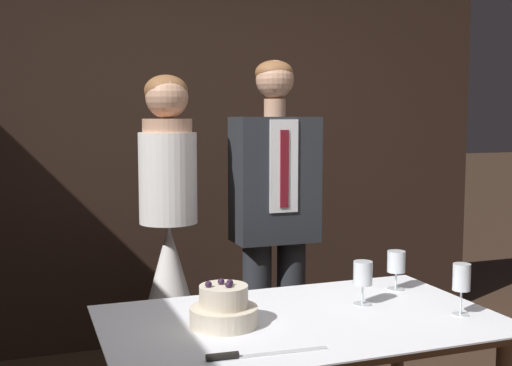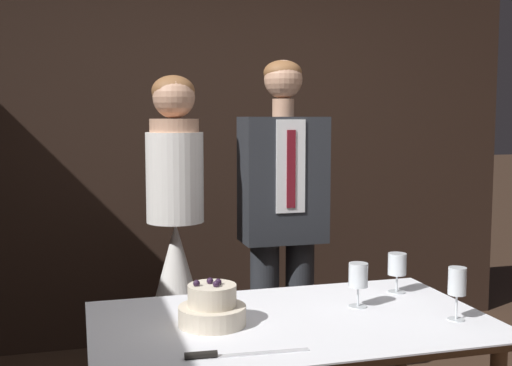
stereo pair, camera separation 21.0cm
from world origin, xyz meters
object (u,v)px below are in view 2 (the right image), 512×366
object	(u,v)px
cake_knife	(223,354)
wine_glass_middle	(457,283)
wine_glass_near	(358,276)
bride	(176,293)
groom	(283,216)
wine_glass_far	(397,265)
tiered_cake	(212,308)
cake_table	(292,342)

from	to	relation	value
cake_knife	wine_glass_middle	bearing A→B (deg)	11.21
wine_glass_near	bride	distance (m)	1.08
wine_glass_middle	wine_glass_near	bearing A→B (deg)	138.50
bride	groom	size ratio (longest dim) A/B	0.95
cake_knife	bride	world-z (taller)	bride
wine_glass_far	bride	world-z (taller)	bride
wine_glass_near	wine_glass_far	bearing A→B (deg)	30.85
wine_glass_middle	groom	xyz separation A→B (m)	(-0.29, 1.13, 0.09)
tiered_cake	groom	xyz separation A→B (m)	(0.57, 0.94, 0.16)
cake_knife	groom	world-z (taller)	groom
wine_glass_far	groom	world-z (taller)	groom
tiered_cake	wine_glass_middle	size ratio (longest dim) A/B	1.24
wine_glass_middle	bride	xyz separation A→B (m)	(-0.84, 1.13, -0.28)
tiered_cake	wine_glass_middle	world-z (taller)	wine_glass_middle
cake_table	wine_glass_middle	xyz separation A→B (m)	(0.57, -0.17, 0.22)
wine_glass_near	wine_glass_middle	distance (m)	0.37
groom	cake_table	bearing A→B (deg)	-106.06
tiered_cake	bride	bearing A→B (deg)	89.22
wine_glass_near	bride	size ratio (longest dim) A/B	0.10
tiered_cake	groom	bearing A→B (deg)	59.05
bride	wine_glass_far	bearing A→B (deg)	-42.33
wine_glass_middle	wine_glass_far	distance (m)	0.39
bride	groom	xyz separation A→B (m)	(0.55, -0.00, 0.36)
wine_glass_middle	groom	size ratio (longest dim) A/B	0.11
tiered_cake	cake_knife	bearing A→B (deg)	-95.67
cake_knife	wine_glass_near	xyz separation A→B (m)	(0.61, 0.36, 0.11)
bride	groom	bearing A→B (deg)	-0.07
cake_table	cake_knife	world-z (taller)	cake_knife
wine_glass_near	tiered_cake	bearing A→B (deg)	-174.17
wine_glass_middle	groom	bearing A→B (deg)	104.52
tiered_cake	wine_glass_near	distance (m)	0.59
groom	wine_glass_far	bearing A→B (deg)	-70.65
wine_glass_middle	groom	world-z (taller)	groom
wine_glass_near	groom	distance (m)	0.89
cake_table	wine_glass_far	distance (m)	0.61
tiered_cake	wine_glass_middle	bearing A→B (deg)	-12.03
cake_table	wine_glass_near	distance (m)	0.37
tiered_cake	wine_glass_near	bearing A→B (deg)	5.83
cake_table	bride	xyz separation A→B (m)	(-0.28, 0.96, -0.06)
tiered_cake	cake_table	bearing A→B (deg)	-3.34
wine_glass_middle	wine_glass_far	world-z (taller)	wine_glass_middle
cake_knife	wine_glass_middle	xyz separation A→B (m)	(0.89, 0.12, 0.13)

